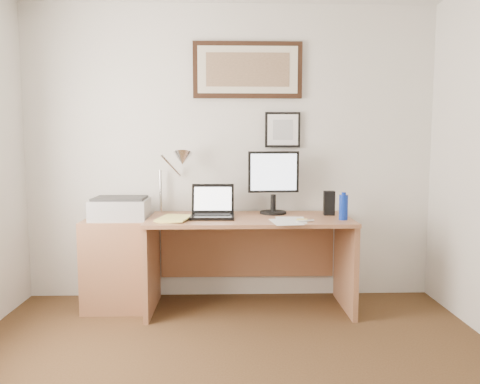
{
  "coord_description": "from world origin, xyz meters",
  "views": [
    {
      "loc": [
        -0.03,
        -2.04,
        1.34
      ],
      "look_at": [
        0.07,
        1.43,
        0.97
      ],
      "focal_mm": 35.0,
      "sensor_mm": 36.0,
      "label": 1
    }
  ],
  "objects_px": {
    "side_cabinet": "(117,264)",
    "laptop": "(213,210)",
    "book": "(160,218)",
    "lcd_monitor": "(273,179)",
    "desk": "(249,244)",
    "water_bottle": "(343,207)",
    "printer": "(120,208)"
  },
  "relations": [
    {
      "from": "book",
      "to": "laptop",
      "type": "distance_m",
      "value": 0.42
    },
    {
      "from": "water_bottle",
      "to": "printer",
      "type": "bearing_deg",
      "value": 173.66
    },
    {
      "from": "water_bottle",
      "to": "laptop",
      "type": "xyz_separation_m",
      "value": [
        -1.01,
        0.15,
        -0.04
      ]
    },
    {
      "from": "desk",
      "to": "printer",
      "type": "xyz_separation_m",
      "value": [
        -1.03,
        -0.03,
        0.3
      ]
    },
    {
      "from": "laptop",
      "to": "printer",
      "type": "bearing_deg",
      "value": 176.45
    },
    {
      "from": "laptop",
      "to": "water_bottle",
      "type": "bearing_deg",
      "value": -8.38
    },
    {
      "from": "water_bottle",
      "to": "laptop",
      "type": "distance_m",
      "value": 1.02
    },
    {
      "from": "side_cabinet",
      "to": "laptop",
      "type": "distance_m",
      "value": 0.9
    },
    {
      "from": "desk",
      "to": "laptop",
      "type": "relative_size",
      "value": 4.65
    },
    {
      "from": "desk",
      "to": "lcd_monitor",
      "type": "distance_m",
      "value": 0.57
    },
    {
      "from": "laptop",
      "to": "lcd_monitor",
      "type": "bearing_deg",
      "value": 18.72
    },
    {
      "from": "water_bottle",
      "to": "printer",
      "type": "xyz_separation_m",
      "value": [
        -1.75,
        0.19,
        -0.03
      ]
    },
    {
      "from": "laptop",
      "to": "book",
      "type": "bearing_deg",
      "value": -165.21
    },
    {
      "from": "water_bottle",
      "to": "desk",
      "type": "xyz_separation_m",
      "value": [
        -0.72,
        0.23,
        -0.33
      ]
    },
    {
      "from": "side_cabinet",
      "to": "water_bottle",
      "type": "height_order",
      "value": "water_bottle"
    },
    {
      "from": "water_bottle",
      "to": "book",
      "type": "height_order",
      "value": "water_bottle"
    },
    {
      "from": "side_cabinet",
      "to": "lcd_monitor",
      "type": "relative_size",
      "value": 1.4
    },
    {
      "from": "desk",
      "to": "lcd_monitor",
      "type": "xyz_separation_m",
      "value": [
        0.21,
        0.09,
        0.53
      ]
    },
    {
      "from": "side_cabinet",
      "to": "book",
      "type": "bearing_deg",
      "value": -21.19
    },
    {
      "from": "book",
      "to": "desk",
      "type": "height_order",
      "value": "book"
    },
    {
      "from": "side_cabinet",
      "to": "lcd_monitor",
      "type": "xyz_separation_m",
      "value": [
        1.28,
        0.13,
        0.68
      ]
    },
    {
      "from": "side_cabinet",
      "to": "desk",
      "type": "relative_size",
      "value": 0.46
    },
    {
      "from": "book",
      "to": "laptop",
      "type": "height_order",
      "value": "laptop"
    },
    {
      "from": "lcd_monitor",
      "to": "printer",
      "type": "bearing_deg",
      "value": -174.31
    },
    {
      "from": "side_cabinet",
      "to": "lcd_monitor",
      "type": "distance_m",
      "value": 1.45
    },
    {
      "from": "side_cabinet",
      "to": "desk",
      "type": "height_order",
      "value": "desk"
    },
    {
      "from": "water_bottle",
      "to": "printer",
      "type": "distance_m",
      "value": 1.76
    },
    {
      "from": "book",
      "to": "laptop",
      "type": "xyz_separation_m",
      "value": [
        0.4,
        0.11,
        0.05
      ]
    },
    {
      "from": "lcd_monitor",
      "to": "side_cabinet",
      "type": "bearing_deg",
      "value": -174.31
    },
    {
      "from": "printer",
      "to": "side_cabinet",
      "type": "bearing_deg",
      "value": -174.24
    },
    {
      "from": "side_cabinet",
      "to": "laptop",
      "type": "xyz_separation_m",
      "value": [
        0.78,
        -0.04,
        0.44
      ]
    },
    {
      "from": "desk",
      "to": "laptop",
      "type": "bearing_deg",
      "value": -165.18
    }
  ]
}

